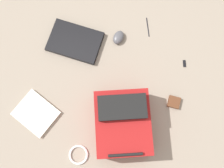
# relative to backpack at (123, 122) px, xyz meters

# --- Properties ---
(ground_plane) EXTENTS (3.47, 3.47, 0.00)m
(ground_plane) POSITION_rel_backpack_xyz_m (0.15, -0.25, -0.10)
(ground_plane) COLOR gray
(backpack) EXTENTS (0.40, 0.45, 0.22)m
(backpack) POSITION_rel_backpack_xyz_m (0.00, 0.00, 0.00)
(backpack) COLOR maroon
(backpack) RESTS_ON ground_plane
(laptop) EXTENTS (0.38, 0.28, 0.03)m
(laptop) POSITION_rel_backpack_xyz_m (0.40, -0.48, -0.08)
(laptop) COLOR black
(laptop) RESTS_ON ground_plane
(book_red) EXTENTS (0.32, 0.30, 0.02)m
(book_red) POSITION_rel_backpack_xyz_m (0.55, 0.04, -0.09)
(book_red) COLOR silver
(book_red) RESTS_ON ground_plane
(computer_mouse) EXTENTS (0.09, 0.11, 0.04)m
(computer_mouse) POSITION_rel_backpack_xyz_m (0.12, -0.56, -0.08)
(computer_mouse) COLOR #4C4C51
(computer_mouse) RESTS_ON ground_plane
(cable_coil) EXTENTS (0.12, 0.12, 0.01)m
(cable_coil) POSITION_rel_backpack_xyz_m (0.23, 0.24, -0.09)
(cable_coil) COLOR silver
(cable_coil) RESTS_ON ground_plane
(pen_black) EXTENTS (0.05, 0.14, 0.01)m
(pen_black) POSITION_rel_backpack_xyz_m (-0.07, -0.68, -0.09)
(pen_black) COLOR black
(pen_black) RESTS_ON ground_plane
(earbud_pouch) EXTENTS (0.08, 0.08, 0.02)m
(earbud_pouch) POSITION_rel_backpack_xyz_m (-0.31, -0.19, -0.08)
(earbud_pouch) COLOR #59331E
(earbud_pouch) RESTS_ON ground_plane
(usb_stick) EXTENTS (0.03, 0.05, 0.01)m
(usb_stick) POSITION_rel_backpack_xyz_m (-0.35, -0.46, -0.09)
(usb_stick) COLOR black
(usb_stick) RESTS_ON ground_plane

